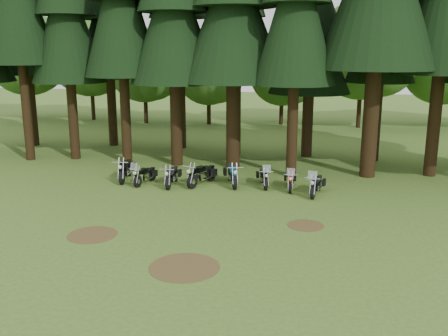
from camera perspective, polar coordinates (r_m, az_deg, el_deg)
The scene contains 20 objects.
ground at distance 19.46m, azimuth -4.19°, elevation -6.17°, with size 120.00×120.00×0.00m, color #416223.
pine_back_4 at distance 30.95m, azimuth 9.97°, elevation 16.46°, with size 4.94×4.94×13.78m.
decid_0 at distance 50.74m, azimuth -21.42°, elevation 11.84°, with size 8.00×7.78×10.00m.
decid_1 at distance 48.21m, azimuth -14.81°, elevation 12.20°, with size 7.91×7.69×9.88m.
decid_2 at distance 45.16m, azimuth -8.82°, elevation 11.31°, with size 6.72×6.53×8.40m.
decid_3 at distance 43.90m, azimuth -1.48°, elevation 10.82°, with size 6.12×5.95×7.65m.
decid_4 at distance 44.15m, azimuth 7.01°, elevation 10.56°, with size 5.93×5.76×7.41m.
decid_5 at distance 43.49m, azimuth 16.08°, elevation 12.56°, with size 8.45×8.21×10.56m.
decid_6 at distance 45.75m, azimuth 24.22°, elevation 10.64°, with size 7.06×6.86×8.82m.
dirt_patch_0 at distance 18.73m, azimuth -14.81°, elevation -7.39°, with size 1.80×1.80×0.01m, color #4C3D1E.
dirt_patch_1 at distance 19.29m, azimuth 9.30°, elevation -6.49°, with size 1.40×1.40×0.01m, color #4C3D1E.
dirt_patch_2 at distance 15.63m, azimuth -4.55°, elevation -11.23°, with size 2.20×2.20×0.01m, color #4C3D1E.
motorcycle_0 at distance 25.88m, azimuth -11.19°, elevation -0.24°, with size 0.58×2.46×1.01m.
motorcycle_1 at distance 24.96m, azimuth -9.02°, elevation -0.87°, with size 0.64×2.01×1.27m.
motorcycle_2 at distance 24.51m, azimuth -5.98°, elevation -0.95°, with size 0.37×2.22×0.90m.
motorcycle_3 at distance 24.51m, azimuth -2.53°, elevation -0.82°, with size 0.96×2.25×0.95m.
motorcycle_4 at distance 24.47m, azimuth 0.94°, elevation -0.82°, with size 0.88×2.30×0.96m.
motorcycle_5 at distance 24.30m, azimuth 4.57°, elevation -1.11°, with size 0.75×2.05×1.29m.
motorcycle_6 at distance 23.93m, azimuth 7.58°, elevation -1.45°, with size 0.43×2.00×1.26m.
motorcycle_7 at distance 23.20m, azimuth 10.49°, elevation -1.95°, with size 0.63×2.16×1.36m.
Camera 1 is at (4.97, -17.65, 6.52)m, focal length 40.00 mm.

